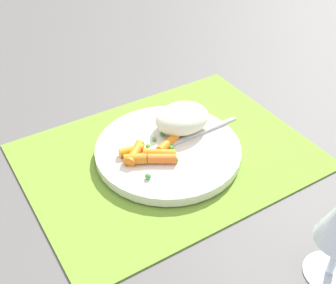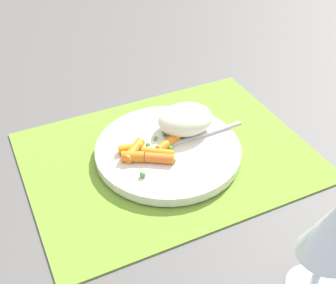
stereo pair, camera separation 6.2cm
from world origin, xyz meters
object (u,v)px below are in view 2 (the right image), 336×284
rice_mound (185,119)px  carrot_portion (147,152)px  wine_glass (332,232)px  fork (181,141)px  plate (168,150)px

rice_mound → carrot_portion: 0.09m
carrot_portion → wine_glass: size_ratio=0.67×
rice_mound → fork: bearing=51.7°
rice_mound → carrot_portion: (0.09, 0.04, -0.01)m
plate → carrot_portion: bearing=8.1°
carrot_portion → wine_glass: bearing=107.7°
wine_glass → fork: bearing=-84.1°
plate → rice_mound: (-0.05, -0.03, 0.03)m
carrot_portion → fork: carrot_portion is taller
rice_mound → wine_glass: wine_glass is taller
plate → carrot_portion: 0.04m
carrot_portion → fork: 0.06m
rice_mound → carrot_portion: rice_mound is taller
plate → wine_glass: (-0.05, 0.30, 0.09)m
fork → wine_glass: 0.31m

